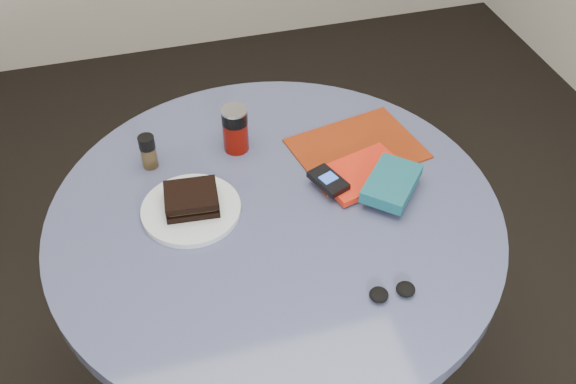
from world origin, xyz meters
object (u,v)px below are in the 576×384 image
object	(u,v)px
sandwich	(191,199)
headphones	(392,292)
plate	(191,209)
mp3_player	(328,180)
soda_can	(235,129)
magazine	(357,149)
table	(276,259)
novel	(392,183)
pepper_grinder	(148,151)
red_book	(363,174)

from	to	relation	value
sandwich	headphones	bearing A→B (deg)	-45.02
plate	mp3_player	world-z (taller)	mp3_player
plate	soda_can	bearing A→B (deg)	52.56
mp3_player	magazine	bearing A→B (deg)	45.88
table	sandwich	world-z (taller)	sandwich
soda_can	novel	size ratio (longest dim) A/B	0.78
pepper_grinder	headphones	bearing A→B (deg)	-51.37
soda_can	headphones	xyz separation A→B (m)	(0.20, -0.52, -0.05)
red_book	novel	world-z (taller)	novel
sandwich	red_book	size ratio (longest dim) A/B	0.64
magazine	mp3_player	bearing A→B (deg)	-145.26
table	pepper_grinder	world-z (taller)	pepper_grinder
headphones	table	bearing A→B (deg)	119.54
magazine	soda_can	bearing A→B (deg)	152.28
table	soda_can	size ratio (longest dim) A/B	8.59
sandwich	soda_can	distance (m)	0.23
table	mp3_player	distance (m)	0.24
magazine	mp3_player	world-z (taller)	mp3_player
sandwich	magazine	world-z (taller)	sandwich
soda_can	plate	bearing A→B (deg)	-127.44
soda_can	magazine	world-z (taller)	soda_can
red_book	novel	bearing A→B (deg)	-74.73
sandwich	headphones	distance (m)	0.47
plate	table	bearing A→B (deg)	-14.84
table	headphones	xyz separation A→B (m)	(0.16, -0.28, 0.17)
table	red_book	distance (m)	0.29
headphones	soda_can	bearing A→B (deg)	110.77
headphones	plate	bearing A→B (deg)	135.66
magazine	headphones	xyz separation A→B (m)	(-0.09, -0.43, 0.01)
plate	headphones	size ratio (longest dim) A/B	2.32
novel	headphones	world-z (taller)	novel
mp3_player	red_book	bearing A→B (deg)	10.06
soda_can	red_book	bearing A→B (deg)	-35.51
plate	headphones	distance (m)	0.47
table	mp3_player	size ratio (longest dim) A/B	9.53
red_book	mp3_player	bearing A→B (deg)	174.92
sandwich	mp3_player	distance (m)	0.31
magazine	headphones	distance (m)	0.44
pepper_grinder	red_book	size ratio (longest dim) A/B	0.45
novel	table	bearing A→B (deg)	127.41
pepper_grinder	mp3_player	world-z (taller)	pepper_grinder
sandwich	soda_can	size ratio (longest dim) A/B	1.05
table	magazine	distance (m)	0.33
mp3_player	headphones	xyz separation A→B (m)	(0.03, -0.32, -0.02)
sandwich	soda_can	xyz separation A→B (m)	(0.14, 0.18, 0.02)
magazine	novel	xyz separation A→B (m)	(0.02, -0.17, 0.03)
table	magazine	size ratio (longest dim) A/B	3.38
plate	magazine	xyz separation A→B (m)	(0.42, 0.10, -0.00)
sandwich	soda_can	bearing A→B (deg)	52.82
magazine	novel	size ratio (longest dim) A/B	1.98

